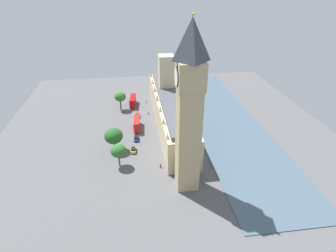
{
  "coord_description": "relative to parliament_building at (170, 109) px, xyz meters",
  "views": [
    {
      "loc": [
        14.4,
        111.78,
        60.06
      ],
      "look_at": [
        1.0,
        14.6,
        7.36
      ],
      "focal_mm": 30.19,
      "sensor_mm": 36.0,
      "label": 1
    }
  ],
  "objects": [
    {
      "name": "pedestrian_far_end",
      "position": [
        8.97,
        -25.39,
        -6.78
      ],
      "size": [
        0.52,
        0.62,
        1.6
      ],
      "rotation": [
        0.0,
        0.0,
        2.95
      ],
      "color": "gray",
      "rests_on": "ground"
    },
    {
      "name": "street_lamp_slot_11",
      "position": [
        22.34,
        -17.21,
        -2.95
      ],
      "size": [
        0.56,
        0.56,
        6.55
      ],
      "color": "black",
      "rests_on": "ground"
    },
    {
      "name": "ground_plane",
      "position": [
        1.99,
        1.32,
        -7.5
      ],
      "size": [
        142.31,
        142.31,
        0.0
      ],
      "primitive_type": "plane",
      "color": "#565659"
    },
    {
      "name": "pedestrian_opposite_hall",
      "position": [
        7.97,
        32.64,
        -6.73
      ],
      "size": [
        0.72,
        0.67,
        1.72
      ],
      "rotation": [
        0.0,
        0.0,
        5.34
      ],
      "color": "maroon",
      "rests_on": "ground"
    },
    {
      "name": "double_decker_bus_near_tower",
      "position": [
        16.05,
        -22.72,
        -4.87
      ],
      "size": [
        3.61,
        10.7,
        4.75
      ],
      "rotation": [
        0.0,
        0.0,
        3.04
      ],
      "color": "#B20C0F",
      "rests_on": "ground"
    },
    {
      "name": "plane_tree_slot_10",
      "position": [
        22.15,
        -18.35,
        -0.61
      ],
      "size": [
        5.57,
        5.57,
        9.31
      ],
      "color": "brown",
      "rests_on": "ground"
    },
    {
      "name": "pedestrian_trailing",
      "position": [
        8.84,
        -10.97,
        -6.83
      ],
      "size": [
        0.57,
        0.64,
        1.5
      ],
      "rotation": [
        0.0,
        0.0,
        3.66
      ],
      "color": "#336B60",
      "rests_on": "ground"
    },
    {
      "name": "car_silver_midblock",
      "position": [
        14.29,
        -8.66,
        -6.62
      ],
      "size": [
        2.21,
        4.3,
        1.74
      ],
      "rotation": [
        0.0,
        0.0,
        3.07
      ],
      "color": "#B7B7BC",
      "rests_on": "ground"
    },
    {
      "name": "parliament_building",
      "position": [
        0.0,
        0.0,
        0.0
      ],
      "size": [
        12.29,
        72.31,
        28.34
      ],
      "color": "#CCBA8E",
      "rests_on": "ground"
    },
    {
      "name": "double_decker_bus_leading",
      "position": [
        14.96,
        2.67,
        -4.87
      ],
      "size": [
        3.19,
        10.64,
        4.75
      ],
      "rotation": [
        0.0,
        0.0,
        -0.06
      ],
      "color": "red",
      "rests_on": "ground"
    },
    {
      "name": "car_blue_kerbside",
      "position": [
        15.68,
        12.61,
        -6.62
      ],
      "size": [
        2.14,
        4.24,
        1.74
      ],
      "rotation": [
        0.0,
        0.0,
        3.08
      ],
      "color": "navy",
      "rests_on": "ground"
    },
    {
      "name": "plane_tree_by_river_gate",
      "position": [
        24.22,
        18.76,
        -1.38
      ],
      "size": [
        7.01,
        7.01,
        9.11
      ],
      "color": "brown",
      "rests_on": "ground"
    },
    {
      "name": "plane_tree_under_trees",
      "position": [
        22.26,
        29.38,
        -1.34
      ],
      "size": [
        5.39,
        5.39,
        8.49
      ],
      "color": "brown",
      "rests_on": "ground"
    },
    {
      "name": "clock_tower",
      "position": [
        0.75,
        43.03,
        19.45
      ],
      "size": [
        7.57,
        7.57,
        52.18
      ],
      "color": "tan",
      "rests_on": "ground"
    },
    {
      "name": "river_thames",
      "position": [
        -25.39,
        1.32,
        -7.38
      ],
      "size": [
        30.05,
        128.08,
        0.25
      ],
      "primitive_type": "cube",
      "color": "#475B6B",
      "rests_on": "ground"
    },
    {
      "name": "car_yellow_cab_corner",
      "position": [
        17.1,
        21.21,
        -6.62
      ],
      "size": [
        2.25,
        4.28,
        1.74
      ],
      "rotation": [
        0.0,
        0.0,
        3.03
      ],
      "color": "gold",
      "rests_on": "ground"
    }
  ]
}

